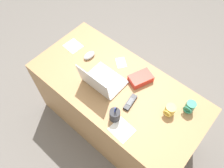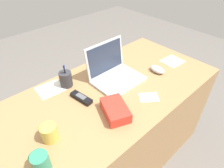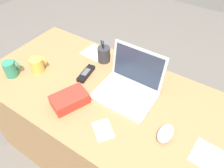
# 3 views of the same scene
# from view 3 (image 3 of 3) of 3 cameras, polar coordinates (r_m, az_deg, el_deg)

# --- Properties ---
(ground_plane) EXTENTS (6.00, 6.00, 0.00)m
(ground_plane) POSITION_cam_3_polar(r_m,az_deg,el_deg) (1.77, -1.22, -18.52)
(ground_plane) COLOR slate
(desk) EXTENTS (1.46, 0.72, 0.72)m
(desk) POSITION_cam_3_polar(r_m,az_deg,el_deg) (1.45, -1.44, -12.09)
(desk) COLOR #A87C4F
(desk) RESTS_ON ground
(laptop) EXTENTS (0.31, 0.26, 0.23)m
(laptop) POSITION_cam_3_polar(r_m,az_deg,el_deg) (1.14, 4.47, -0.63)
(laptop) COLOR silver
(laptop) RESTS_ON desk
(computer_mouse) EXTENTS (0.07, 0.11, 0.04)m
(computer_mouse) POSITION_cam_3_polar(r_m,az_deg,el_deg) (1.02, 14.11, -12.64)
(computer_mouse) COLOR silver
(computer_mouse) RESTS_ON desk
(coffee_mug_white) EXTENTS (0.08, 0.09, 0.09)m
(coffee_mug_white) POSITION_cam_3_polar(r_m,az_deg,el_deg) (1.35, -19.25, 4.90)
(coffee_mug_white) COLOR #E0BC4C
(coffee_mug_white) RESTS_ON desk
(coffee_mug_tall) EXTENTS (0.07, 0.08, 0.10)m
(coffee_mug_tall) POSITION_cam_3_polar(r_m,az_deg,el_deg) (1.37, -25.41, 3.73)
(coffee_mug_tall) COLOR #338C6B
(coffee_mug_tall) RESTS_ON desk
(cordless_phone) EXTENTS (0.07, 0.15, 0.03)m
(cordless_phone) POSITION_cam_3_polar(r_m,az_deg,el_deg) (1.27, -6.93, 2.80)
(cordless_phone) COLOR black
(cordless_phone) RESTS_ON desk
(pen_holder) EXTENTS (0.08, 0.08, 0.16)m
(pen_holder) POSITION_cam_3_polar(r_m,az_deg,el_deg) (1.34, -2.19, 7.94)
(pen_holder) COLOR #333338
(pen_holder) RESTS_ON desk
(snack_bag) EXTENTS (0.17, 0.21, 0.06)m
(snack_bag) POSITION_cam_3_polar(r_m,az_deg,el_deg) (1.12, -11.25, -4.08)
(snack_bag) COLOR red
(snack_bag) RESTS_ON desk
(paper_note_near_laptop) EXTENTS (0.16, 0.15, 0.00)m
(paper_note_near_laptop) POSITION_cam_3_polar(r_m,az_deg,el_deg) (1.44, -4.51, 8.38)
(paper_note_near_laptop) COLOR white
(paper_note_near_laptop) RESTS_ON desk
(paper_note_left) EXTENTS (0.15, 0.14, 0.00)m
(paper_note_left) POSITION_cam_3_polar(r_m,az_deg,el_deg) (1.04, 24.62, -17.39)
(paper_note_left) COLOR white
(paper_note_left) RESTS_ON desk
(paper_note_right) EXTENTS (0.14, 0.13, 0.00)m
(paper_note_right) POSITION_cam_3_polar(r_m,az_deg,el_deg) (1.02, -2.39, -12.14)
(paper_note_right) COLOR white
(paper_note_right) RESTS_ON desk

